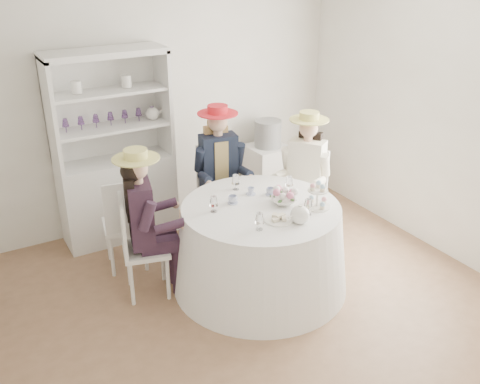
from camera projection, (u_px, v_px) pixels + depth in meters
ground at (245, 299)px, 4.94m from camera, size 4.50×4.50×0.00m
wall_back at (155, 106)px, 5.95m from camera, size 4.50×0.00×4.50m
wall_front at (440, 285)px, 2.80m from camera, size 4.50×0.00×4.50m
wall_right at (437, 122)px, 5.40m from camera, size 0.00×4.50×4.50m
tea_table at (260, 246)px, 5.00m from camera, size 1.65×1.65×0.83m
hutch at (116, 174)px, 5.76m from camera, size 1.40×0.93×2.06m
side_table at (267, 174)px, 6.72m from camera, size 0.49×0.49×0.73m
hatbox at (268, 134)px, 6.50m from camera, size 0.42×0.42×0.33m
guest_left at (144, 216)px, 4.71m from camera, size 0.57×0.54×1.43m
guest_mid at (219, 165)px, 5.70m from camera, size 0.56×0.59×1.49m
guest_right at (306, 170)px, 5.66m from camera, size 0.62×0.58×1.44m
spare_chair at (125, 222)px, 5.20m from camera, size 0.48×0.48×0.99m
teacup_a at (233, 200)px, 4.86m from camera, size 0.10×0.10×0.07m
teacup_b at (251, 191)px, 5.04m from camera, size 0.07×0.07×0.06m
teacup_c at (270, 192)px, 5.03m from camera, size 0.09×0.09×0.06m
flower_bowl at (283, 202)px, 4.85m from camera, size 0.28×0.28×0.05m
flower_arrangement at (284, 193)px, 4.87m from camera, size 0.18×0.18×0.07m
table_teapot at (300, 215)px, 4.51m from camera, size 0.23×0.16×0.17m
sandwich_plate at (279, 219)px, 4.56m from camera, size 0.25×0.25×0.05m
cupcake_stand at (317, 198)px, 4.78m from camera, size 0.24×0.24×0.23m
stemware_set at (261, 199)px, 4.79m from camera, size 0.91×0.87×0.15m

